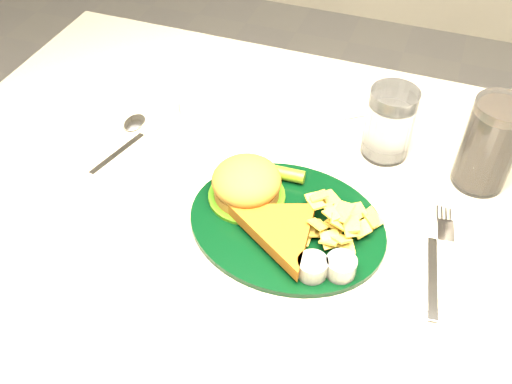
% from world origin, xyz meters
% --- Properties ---
extents(table, '(1.20, 0.80, 0.75)m').
position_xyz_m(table, '(0.00, 0.00, 0.38)').
color(table, '#A49F94').
rests_on(table, ground).
extents(dinner_plate, '(0.31, 0.27, 0.06)m').
position_xyz_m(dinner_plate, '(0.01, -0.05, 0.78)').
color(dinner_plate, black).
rests_on(dinner_plate, table).
extents(water_glass, '(0.08, 0.08, 0.12)m').
position_xyz_m(water_glass, '(0.11, 0.16, 0.81)').
color(water_glass, white).
rests_on(water_glass, table).
extents(cola_glass, '(0.08, 0.08, 0.14)m').
position_xyz_m(cola_glass, '(0.25, 0.14, 0.82)').
color(cola_glass, black).
rests_on(cola_glass, table).
extents(fork_napkin, '(0.16, 0.19, 0.01)m').
position_xyz_m(fork_napkin, '(0.21, -0.06, 0.76)').
color(fork_napkin, silver).
rests_on(fork_napkin, table).
extents(spoon, '(0.08, 0.16, 0.01)m').
position_xyz_m(spoon, '(-0.29, 0.00, 0.76)').
color(spoon, white).
rests_on(spoon, table).
extents(ramekin, '(0.05, 0.05, 0.03)m').
position_xyz_m(ramekin, '(-0.22, 0.15, 0.77)').
color(ramekin, white).
rests_on(ramekin, table).
extents(wrapped_straw, '(0.20, 0.18, 0.01)m').
position_xyz_m(wrapped_straw, '(-0.02, 0.19, 0.75)').
color(wrapped_straw, white).
rests_on(wrapped_straw, table).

